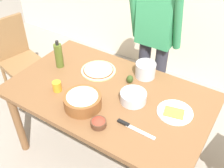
{
  "coord_description": "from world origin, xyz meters",
  "views": [
    {
      "loc": [
        0.88,
        -1.34,
        2.13
      ],
      "look_at": [
        0.0,
        0.05,
        0.81
      ],
      "focal_mm": 42.77,
      "sensor_mm": 36.0,
      "label": 1
    }
  ],
  "objects_px": {
    "olive_oil_bottle": "(59,55)",
    "plate_with_slice": "(175,112)",
    "chef_knife": "(131,127)",
    "steel_pot": "(145,70)",
    "avocado": "(130,79)",
    "dining_table": "(109,101)",
    "pizza_raw_on_board": "(98,70)",
    "person_cook": "(155,34)",
    "popcorn_bowl": "(83,100)",
    "cup_orange": "(57,86)",
    "chair_wooden_left": "(18,56)",
    "small_sauce_bowl": "(99,123)",
    "mixing_bowl_steel": "(133,97)"
  },
  "relations": [
    {
      "from": "mixing_bowl_steel",
      "to": "cup_orange",
      "type": "bearing_deg",
      "value": -159.28
    },
    {
      "from": "plate_with_slice",
      "to": "olive_oil_bottle",
      "type": "bearing_deg",
      "value": 179.65
    },
    {
      "from": "small_sauce_bowl",
      "to": "person_cook",
      "type": "bearing_deg",
      "value": 95.49
    },
    {
      "from": "popcorn_bowl",
      "to": "chef_knife",
      "type": "distance_m",
      "value": 0.41
    },
    {
      "from": "plate_with_slice",
      "to": "avocado",
      "type": "distance_m",
      "value": 0.47
    },
    {
      "from": "chair_wooden_left",
      "to": "steel_pot",
      "type": "height_order",
      "value": "chair_wooden_left"
    },
    {
      "from": "person_cook",
      "to": "plate_with_slice",
      "type": "xyz_separation_m",
      "value": [
        0.5,
        -0.69,
        -0.17
      ]
    },
    {
      "from": "dining_table",
      "to": "mixing_bowl_steel",
      "type": "height_order",
      "value": "mixing_bowl_steel"
    },
    {
      "from": "person_cook",
      "to": "avocado",
      "type": "height_order",
      "value": "person_cook"
    },
    {
      "from": "pizza_raw_on_board",
      "to": "cup_orange",
      "type": "relative_size",
      "value": 3.55
    },
    {
      "from": "cup_orange",
      "to": "chair_wooden_left",
      "type": "bearing_deg",
      "value": 158.0
    },
    {
      "from": "person_cook",
      "to": "cup_orange",
      "type": "xyz_separation_m",
      "value": [
        -0.38,
        -0.96,
        -0.14
      ]
    },
    {
      "from": "dining_table",
      "to": "steel_pot",
      "type": "bearing_deg",
      "value": 67.44
    },
    {
      "from": "chef_knife",
      "to": "avocado",
      "type": "relative_size",
      "value": 4.15
    },
    {
      "from": "dining_table",
      "to": "chef_knife",
      "type": "distance_m",
      "value": 0.41
    },
    {
      "from": "dining_table",
      "to": "steel_pot",
      "type": "height_order",
      "value": "steel_pot"
    },
    {
      "from": "popcorn_bowl",
      "to": "avocado",
      "type": "relative_size",
      "value": 4.0
    },
    {
      "from": "chef_knife",
      "to": "small_sauce_bowl",
      "type": "bearing_deg",
      "value": -152.24
    },
    {
      "from": "pizza_raw_on_board",
      "to": "olive_oil_bottle",
      "type": "height_order",
      "value": "olive_oil_bottle"
    },
    {
      "from": "chair_wooden_left",
      "to": "pizza_raw_on_board",
      "type": "height_order",
      "value": "chair_wooden_left"
    },
    {
      "from": "plate_with_slice",
      "to": "small_sauce_bowl",
      "type": "xyz_separation_m",
      "value": [
        -0.39,
        -0.39,
        0.02
      ]
    },
    {
      "from": "steel_pot",
      "to": "avocado",
      "type": "relative_size",
      "value": 2.48
    },
    {
      "from": "cup_orange",
      "to": "chef_knife",
      "type": "distance_m",
      "value": 0.69
    },
    {
      "from": "person_cook",
      "to": "pizza_raw_on_board",
      "type": "height_order",
      "value": "person_cook"
    },
    {
      "from": "dining_table",
      "to": "olive_oil_bottle",
      "type": "height_order",
      "value": "olive_oil_bottle"
    },
    {
      "from": "plate_with_slice",
      "to": "steel_pot",
      "type": "height_order",
      "value": "steel_pot"
    },
    {
      "from": "plate_with_slice",
      "to": "cup_orange",
      "type": "height_order",
      "value": "cup_orange"
    },
    {
      "from": "steel_pot",
      "to": "plate_with_slice",
      "type": "bearing_deg",
      "value": -36.34
    },
    {
      "from": "person_cook",
      "to": "avocado",
      "type": "distance_m",
      "value": 0.58
    },
    {
      "from": "dining_table",
      "to": "olive_oil_bottle",
      "type": "xyz_separation_m",
      "value": [
        -0.56,
        0.07,
        0.2
      ]
    },
    {
      "from": "olive_oil_bottle",
      "to": "plate_with_slice",
      "type": "bearing_deg",
      "value": -0.35
    },
    {
      "from": "plate_with_slice",
      "to": "chef_knife",
      "type": "xyz_separation_m",
      "value": [
        -0.2,
        -0.29,
        -0.0
      ]
    },
    {
      "from": "steel_pot",
      "to": "avocado",
      "type": "xyz_separation_m",
      "value": [
        -0.06,
        -0.15,
        -0.03
      ]
    },
    {
      "from": "plate_with_slice",
      "to": "avocado",
      "type": "xyz_separation_m",
      "value": [
        -0.45,
        0.14,
        0.03
      ]
    },
    {
      "from": "pizza_raw_on_board",
      "to": "avocado",
      "type": "xyz_separation_m",
      "value": [
        0.31,
        0.01,
        0.03
      ]
    },
    {
      "from": "chef_knife",
      "to": "olive_oil_bottle",
      "type": "bearing_deg",
      "value": 161.66
    },
    {
      "from": "popcorn_bowl",
      "to": "cup_orange",
      "type": "height_order",
      "value": "popcorn_bowl"
    },
    {
      "from": "plate_with_slice",
      "to": "cup_orange",
      "type": "distance_m",
      "value": 0.92
    },
    {
      "from": "plate_with_slice",
      "to": "chair_wooden_left",
      "type": "bearing_deg",
      "value": 176.07
    },
    {
      "from": "olive_oil_bottle",
      "to": "avocado",
      "type": "relative_size",
      "value": 3.66
    },
    {
      "from": "pizza_raw_on_board",
      "to": "steel_pot",
      "type": "distance_m",
      "value": 0.41
    },
    {
      "from": "chair_wooden_left",
      "to": "popcorn_bowl",
      "type": "bearing_deg",
      "value": -18.86
    },
    {
      "from": "pizza_raw_on_board",
      "to": "olive_oil_bottle",
      "type": "distance_m",
      "value": 0.37
    },
    {
      "from": "pizza_raw_on_board",
      "to": "small_sauce_bowl",
      "type": "bearing_deg",
      "value": -55.06
    },
    {
      "from": "pizza_raw_on_board",
      "to": "chef_knife",
      "type": "relative_size",
      "value": 1.04
    },
    {
      "from": "pizza_raw_on_board",
      "to": "chair_wooden_left",
      "type": "bearing_deg",
      "value": -179.99
    },
    {
      "from": "person_cook",
      "to": "popcorn_bowl",
      "type": "xyz_separation_m",
      "value": [
        -0.1,
        -0.99,
        -0.12
      ]
    },
    {
      "from": "person_cook",
      "to": "chef_knife",
      "type": "relative_size",
      "value": 5.57
    },
    {
      "from": "popcorn_bowl",
      "to": "olive_oil_bottle",
      "type": "distance_m",
      "value": 0.58
    },
    {
      "from": "olive_oil_bottle",
      "to": "chef_knife",
      "type": "xyz_separation_m",
      "value": [
        0.9,
        -0.3,
        -0.11
      ]
    }
  ]
}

